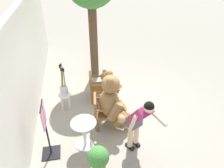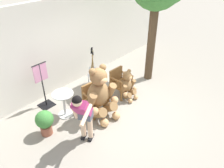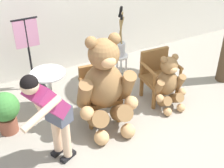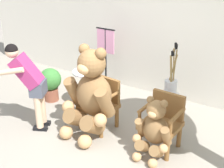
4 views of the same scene
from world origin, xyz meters
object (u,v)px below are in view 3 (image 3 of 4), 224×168
(teddy_bear_large, at_px, (105,85))
(wooden_chair_left, at_px, (99,91))
(white_stool, at_px, (119,60))
(brush_bucket, at_px, (120,46))
(clothing_display_stand, at_px, (29,54))
(round_side_table, at_px, (50,87))
(potted_plant, at_px, (5,110))
(wooden_chair_right, at_px, (158,74))
(teddy_bear_small, at_px, (168,82))
(person_visitor, at_px, (49,109))

(teddy_bear_large, bearing_deg, wooden_chair_left, 86.55)
(white_stool, xyz_separation_m, brush_bucket, (0.00, -0.00, 0.31))
(brush_bucket, xyz_separation_m, clothing_display_stand, (-1.60, 0.35, 0.05))
(round_side_table, bearing_deg, potted_plant, -164.17)
(wooden_chair_right, distance_m, teddy_bear_large, 1.21)
(round_side_table, bearing_deg, clothing_display_stand, 96.16)
(teddy_bear_small, xyz_separation_m, potted_plant, (-2.52, 0.58, -0.07))
(teddy_bear_large, xyz_separation_m, potted_plant, (-1.38, 0.55, -0.34))
(clothing_display_stand, bearing_deg, wooden_chair_right, -34.46)
(wooden_chair_left, bearing_deg, teddy_bear_small, -14.58)
(wooden_chair_right, relative_size, person_visitor, 0.58)
(round_side_table, bearing_deg, wooden_chair_right, -15.76)
(wooden_chair_left, distance_m, person_visitor, 1.24)
(wooden_chair_right, bearing_deg, white_stool, 105.65)
(person_visitor, distance_m, white_stool, 2.47)
(round_side_table, bearing_deg, person_visitor, -105.83)
(teddy_bear_small, relative_size, round_side_table, 1.31)
(person_visitor, height_order, brush_bucket, person_visitor)
(wooden_chair_right, relative_size, potted_plant, 1.26)
(wooden_chair_left, distance_m, teddy_bear_small, 1.16)
(person_visitor, relative_size, white_stool, 3.23)
(wooden_chair_left, bearing_deg, wooden_chair_right, 0.02)
(potted_plant, distance_m, clothing_display_stand, 1.24)
(brush_bucket, bearing_deg, wooden_chair_left, -133.45)
(white_stool, height_order, brush_bucket, brush_bucket)
(person_visitor, xyz_separation_m, round_side_table, (0.32, 1.14, -0.45))
(wooden_chair_right, height_order, person_visitor, person_visitor)
(clothing_display_stand, bearing_deg, teddy_bear_large, -65.19)
(wooden_chair_left, xyz_separation_m, round_side_table, (-0.64, 0.50, -0.01))
(teddy_bear_small, relative_size, clothing_display_stand, 0.69)
(teddy_bear_small, xyz_separation_m, brush_bucket, (-0.25, 1.21, 0.20))
(teddy_bear_large, bearing_deg, clothing_display_stand, 114.81)
(wooden_chair_right, height_order, round_side_table, wooden_chair_right)
(teddy_bear_large, bearing_deg, person_visitor, -158.07)
(white_stool, bearing_deg, wooden_chair_right, -74.35)
(teddy_bear_large, relative_size, person_visitor, 1.01)
(wooden_chair_right, relative_size, clothing_display_stand, 0.63)
(potted_plant, bearing_deg, round_side_table, 15.83)
(wooden_chair_left, distance_m, clothing_display_stand, 1.49)
(brush_bucket, bearing_deg, teddy_bear_large, -126.91)
(person_visitor, xyz_separation_m, brush_bucket, (1.84, 1.57, -0.23))
(wooden_chair_left, relative_size, round_side_table, 1.19)
(teddy_bear_large, height_order, round_side_table, teddy_bear_large)
(white_stool, bearing_deg, person_visitor, -139.50)
(wooden_chair_left, bearing_deg, potted_plant, 168.46)
(teddy_bear_large, xyz_separation_m, clothing_display_stand, (-0.71, 1.53, -0.02))
(wooden_chair_right, height_order, brush_bucket, brush_bucket)
(white_stool, distance_m, brush_bucket, 0.31)
(white_stool, height_order, round_side_table, round_side_table)
(teddy_bear_large, relative_size, white_stool, 3.27)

